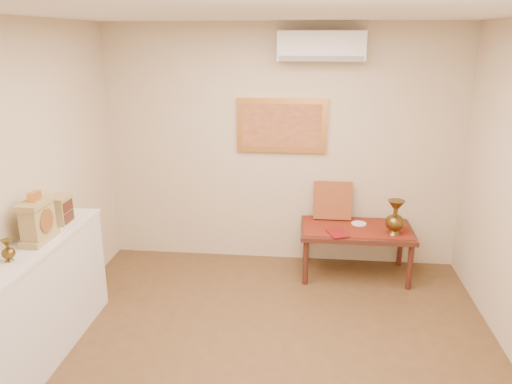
# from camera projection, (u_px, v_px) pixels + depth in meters

# --- Properties ---
(floor) EXTENTS (4.50, 4.50, 0.00)m
(floor) POSITION_uv_depth(u_px,v_px,m) (262.00, 377.00, 3.88)
(floor) COLOR brown
(floor) RESTS_ON ground
(ceiling) EXTENTS (4.50, 4.50, 0.00)m
(ceiling) POSITION_uv_depth(u_px,v_px,m) (264.00, 9.00, 3.08)
(ceiling) COLOR white
(ceiling) RESTS_ON ground
(wall_back) EXTENTS (4.00, 0.02, 2.70)m
(wall_back) POSITION_uv_depth(u_px,v_px,m) (281.00, 147.00, 5.62)
(wall_back) COLOR beige
(wall_back) RESTS_ON ground
(brass_urn_small) EXTENTS (0.10, 0.10, 0.22)m
(brass_urn_small) POSITION_uv_depth(u_px,v_px,m) (8.00, 247.00, 3.59)
(brass_urn_small) COLOR brown
(brass_urn_small) RESTS_ON display_ledge
(table_cloth) EXTENTS (1.14, 0.59, 0.01)m
(table_cloth) POSITION_uv_depth(u_px,v_px,m) (356.00, 228.00, 5.42)
(table_cloth) COLOR maroon
(table_cloth) RESTS_ON low_table
(brass_urn_tall) EXTENTS (0.20, 0.20, 0.45)m
(brass_urn_tall) POSITION_uv_depth(u_px,v_px,m) (395.00, 214.00, 5.17)
(brass_urn_tall) COLOR brown
(brass_urn_tall) RESTS_ON table_cloth
(plate) EXTENTS (0.16, 0.16, 0.01)m
(plate) POSITION_uv_depth(u_px,v_px,m) (359.00, 224.00, 5.51)
(plate) COLOR white
(plate) RESTS_ON table_cloth
(menu) EXTENTS (0.26, 0.30, 0.01)m
(menu) POSITION_uv_depth(u_px,v_px,m) (337.00, 233.00, 5.24)
(menu) COLOR maroon
(menu) RESTS_ON table_cloth
(cushion) EXTENTS (0.43, 0.19, 0.44)m
(cushion) POSITION_uv_depth(u_px,v_px,m) (333.00, 200.00, 5.64)
(cushion) COLOR maroon
(cushion) RESTS_ON table_cloth
(display_ledge) EXTENTS (0.37, 2.02, 0.98)m
(display_ledge) POSITION_uv_depth(u_px,v_px,m) (32.00, 309.00, 3.92)
(display_ledge) COLOR silver
(display_ledge) RESTS_ON floor
(mantel_clock) EXTENTS (0.17, 0.36, 0.41)m
(mantel_clock) POSITION_uv_depth(u_px,v_px,m) (38.00, 220.00, 3.93)
(mantel_clock) COLOR tan
(mantel_clock) RESTS_ON display_ledge
(wooden_chest) EXTENTS (0.16, 0.21, 0.24)m
(wooden_chest) POSITION_uv_depth(u_px,v_px,m) (60.00, 210.00, 4.33)
(wooden_chest) COLOR tan
(wooden_chest) RESTS_ON display_ledge
(low_table) EXTENTS (1.20, 0.70, 0.55)m
(low_table) POSITION_uv_depth(u_px,v_px,m) (356.00, 234.00, 5.44)
(low_table) COLOR #471E15
(low_table) RESTS_ON floor
(painting) EXTENTS (1.00, 0.06, 0.60)m
(painting) POSITION_uv_depth(u_px,v_px,m) (282.00, 126.00, 5.52)
(painting) COLOR #D38A43
(painting) RESTS_ON wall_back
(ac_unit) EXTENTS (0.90, 0.25, 0.30)m
(ac_unit) POSITION_uv_depth(u_px,v_px,m) (321.00, 46.00, 5.13)
(ac_unit) COLOR white
(ac_unit) RESTS_ON wall_back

